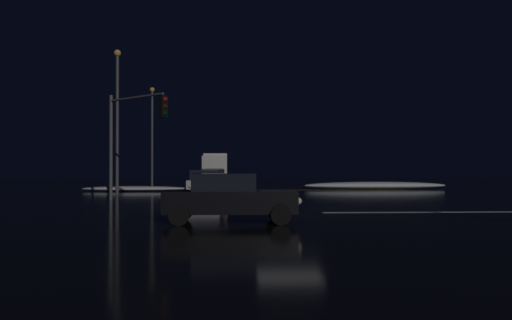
{
  "coord_description": "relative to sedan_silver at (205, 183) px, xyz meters",
  "views": [
    {
      "loc": [
        -2.39,
        -21.26,
        1.82
      ],
      "look_at": [
        -0.7,
        11.84,
        2.16
      ],
      "focal_mm": 38.82,
      "sensor_mm": 36.0,
      "label": 1
    }
  ],
  "objects": [
    {
      "name": "sedan_green",
      "position": [
        -0.02,
        12.01,
        0.0
      ],
      "size": [
        2.02,
        4.33,
        1.57
      ],
      "color": "#14512D",
      "rests_on": "ground"
    },
    {
      "name": "snow_bank_right_curb",
      "position": [
        12.77,
        10.39,
        -0.51
      ],
      "size": [
        11.11,
        1.5,
        0.57
      ],
      "color": "white",
      "rests_on": "ground"
    },
    {
      "name": "ground",
      "position": [
        3.73,
        -10.69,
        -0.85
      ],
      "size": [
        120.0,
        120.0,
        0.1
      ],
      "primitive_type": "cube",
      "color": "black"
    },
    {
      "name": "crosswalk_bar_east",
      "position": [
        12.07,
        -10.69,
        -0.8
      ],
      "size": [
        14.11,
        0.4,
        0.01
      ],
      "color": "white",
      "rests_on": "ground"
    },
    {
      "name": "sedan_orange",
      "position": [
        0.15,
        17.53,
        0.0
      ],
      "size": [
        2.02,
        4.33,
        1.57
      ],
      "color": "#C66014",
      "rests_on": "ground"
    },
    {
      "name": "snow_bank_left_curb",
      "position": [
        -5.3,
        8.0,
        -0.62
      ],
      "size": [
        7.5,
        1.5,
        0.36
      ],
      "color": "white",
      "rests_on": "ground"
    },
    {
      "name": "centre_line_ns",
      "position": [
        3.73,
        9.15,
        -0.8
      ],
      "size": [
        22.0,
        0.15,
        0.01
      ],
      "color": "yellow",
      "rests_on": "ground"
    },
    {
      "name": "sedan_silver",
      "position": [
        0.0,
        0.0,
        0.0
      ],
      "size": [
        2.02,
        4.33,
        1.57
      ],
      "color": "#B7B7BC",
      "rests_on": "ground"
    },
    {
      "name": "traffic_signal_nw",
      "position": [
        -3.49,
        -3.47,
        3.09
      ],
      "size": [
        3.45,
        3.45,
        5.59
      ],
      "color": "#4C4C51",
      "rests_on": "ground"
    },
    {
      "name": "streetlamp_left_near",
      "position": [
        -5.6,
        3.15,
        4.46
      ],
      "size": [
        0.44,
        0.44,
        9.13
      ],
      "color": "#424247",
      "rests_on": "ground"
    },
    {
      "name": "sedan_black_crossing",
      "position": [
        1.37,
        -14.22,
        0.0
      ],
      "size": [
        4.33,
        2.02,
        1.57
      ],
      "color": "black",
      "rests_on": "ground"
    },
    {
      "name": "streetlamp_left_far",
      "position": [
        -5.6,
        19.15,
        4.4
      ],
      "size": [
        0.44,
        0.44,
        9.03
      ],
      "color": "#424247",
      "rests_on": "ground"
    },
    {
      "name": "box_truck",
      "position": [
        0.05,
        25.39,
        0.91
      ],
      "size": [
        2.68,
        8.28,
        3.08
      ],
      "color": "beige",
      "rests_on": "ground"
    },
    {
      "name": "sedan_red",
      "position": [
        0.31,
        5.82,
        0.0
      ],
      "size": [
        2.02,
        4.33,
        1.57
      ],
      "color": "maroon",
      "rests_on": "ground"
    },
    {
      "name": "stop_line_north",
      "position": [
        3.73,
        -2.45,
        -0.8
      ],
      "size": [
        0.35,
        14.11,
        0.01
      ],
      "color": "white",
      "rests_on": "ground"
    }
  ]
}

